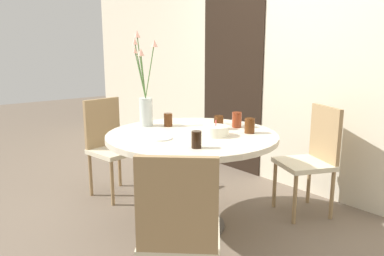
% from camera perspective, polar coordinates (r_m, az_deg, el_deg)
% --- Properties ---
extents(ground_plane, '(16.00, 16.00, 0.00)m').
position_cam_1_polar(ground_plane, '(3.06, -0.00, -14.72)').
color(ground_plane, '#6B5B4C').
extents(wall_back, '(8.00, 0.05, 2.60)m').
position_cam_1_polar(wall_back, '(3.75, 16.37, 10.36)').
color(wall_back, beige).
rests_on(wall_back, ground_plane).
extents(doorway_panel, '(0.90, 0.01, 2.05)m').
position_cam_1_polar(doorway_panel, '(4.30, 6.04, 7.26)').
color(doorway_panel, black).
rests_on(doorway_panel, ground_plane).
extents(dining_table, '(1.28, 1.28, 0.76)m').
position_cam_1_polar(dining_table, '(2.84, -0.00, -3.29)').
color(dining_table, beige).
rests_on(dining_table, ground_plane).
extents(chair_left_flank, '(0.53, 0.53, 0.91)m').
position_cam_1_polar(chair_left_flank, '(3.29, 17.96, -3.76)').
color(chair_left_flank, beige).
rests_on(chair_left_flank, ground_plane).
extents(chair_right_flank, '(0.45, 0.45, 0.91)m').
position_cam_1_polar(chair_right_flank, '(3.63, -12.45, -2.00)').
color(chair_right_flank, beige).
rests_on(chair_right_flank, ground_plane).
extents(chair_far_back, '(0.57, 0.57, 0.91)m').
position_cam_1_polar(chair_far_back, '(1.90, -1.97, -15.06)').
color(chair_far_back, beige).
rests_on(chair_far_back, ground_plane).
extents(birthday_cake, '(0.19, 0.19, 0.12)m').
position_cam_1_polar(birthday_cake, '(2.72, 3.64, -0.43)').
color(birthday_cake, white).
rests_on(birthday_cake, dining_table).
extents(flower_vase, '(0.28, 0.22, 0.77)m').
position_cam_1_polar(flower_vase, '(3.07, -7.22, 4.83)').
color(flower_vase, silver).
rests_on(flower_vase, dining_table).
extents(side_plate, '(0.17, 0.17, 0.01)m').
position_cam_1_polar(side_plate, '(2.64, -4.88, -1.54)').
color(side_plate, white).
rests_on(side_plate, dining_table).
extents(drink_glass_0, '(0.07, 0.07, 0.10)m').
position_cam_1_polar(drink_glass_0, '(2.95, 4.07, 0.85)').
color(drink_glass_0, '#51280F').
rests_on(drink_glass_0, dining_table).
extents(drink_glass_1, '(0.07, 0.07, 0.11)m').
position_cam_1_polar(drink_glass_1, '(3.05, -3.65, 1.26)').
color(drink_glass_1, '#51280F').
rests_on(drink_glass_1, dining_table).
extents(drink_glass_2, '(0.07, 0.07, 0.11)m').
position_cam_1_polar(drink_glass_2, '(2.38, 0.68, -1.77)').
color(drink_glass_2, black).
rests_on(drink_glass_2, dining_table).
extents(drink_glass_3, '(0.08, 0.08, 0.12)m').
position_cam_1_polar(drink_glass_3, '(3.03, 6.84, 1.26)').
color(drink_glass_3, maroon).
rests_on(drink_glass_3, dining_table).
extents(drink_glass_4, '(0.08, 0.08, 0.11)m').
position_cam_1_polar(drink_glass_4, '(2.83, 8.77, 0.35)').
color(drink_glass_4, '#51280F').
rests_on(drink_glass_4, dining_table).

